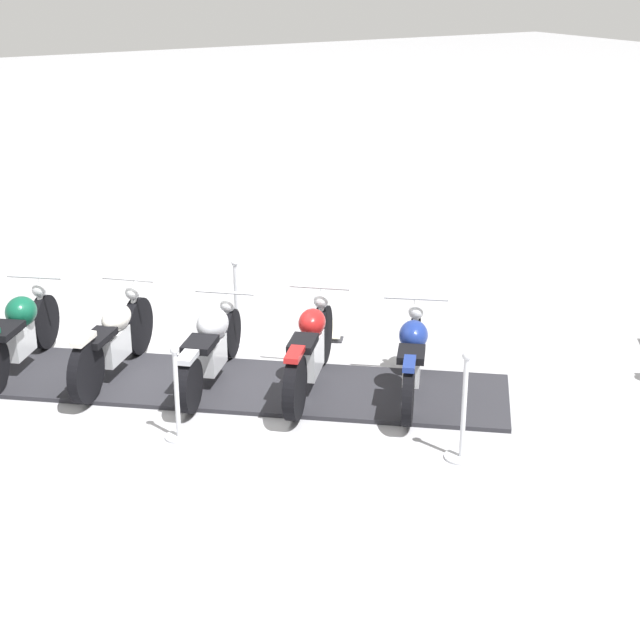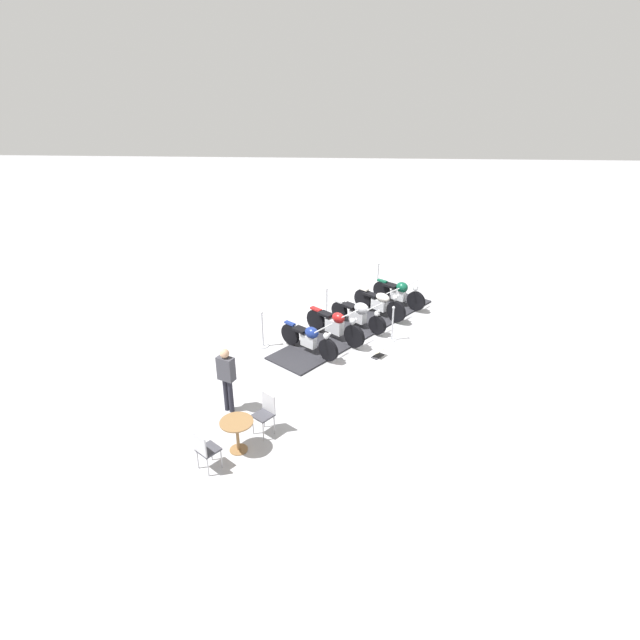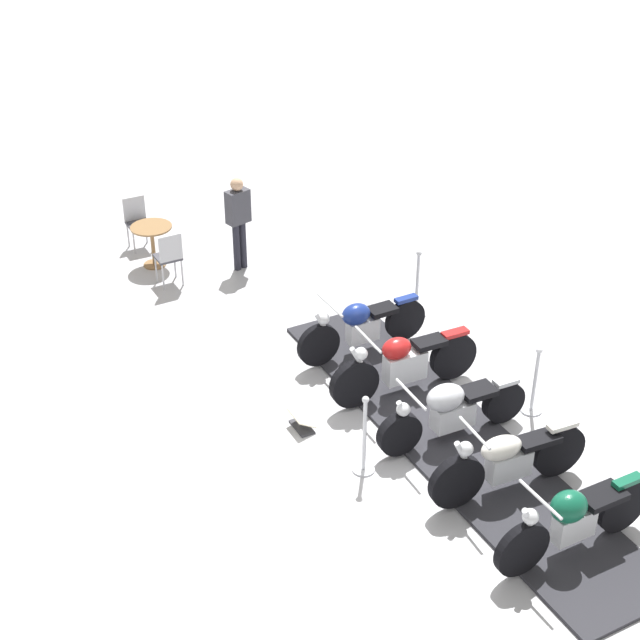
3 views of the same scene
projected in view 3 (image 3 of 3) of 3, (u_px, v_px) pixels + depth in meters
ground_plane at (451, 439)px, 12.38m from camera, size 80.00×80.00×0.00m
display_platform at (451, 437)px, 12.37m from camera, size 5.36×6.27×0.05m
motorcycle_navy at (361, 325)px, 13.86m from camera, size 1.77×1.39×0.97m
motorcycle_maroon at (404, 363)px, 12.98m from camera, size 1.83×1.58×1.04m
motorcycle_chrome at (451, 409)px, 12.11m from camera, size 1.76×1.53×0.89m
motorcycle_cream at (508, 459)px, 11.23m from camera, size 1.67×1.54×1.04m
motorcycle_forest at (573, 518)px, 10.34m from camera, size 1.73×1.39×1.00m
stanchion_right_mid at (364, 444)px, 11.64m from camera, size 0.29×0.29×1.13m
stanchion_left_mid at (534, 389)px, 12.73m from camera, size 0.30×0.30×1.03m
stanchion_left_front at (417, 295)px, 14.92m from camera, size 0.34×0.34×1.15m
info_placard at (302, 423)px, 12.55m from camera, size 0.43×0.45×0.24m
cafe_table at (152, 236)px, 16.28m from camera, size 0.72×0.72×0.75m
cafe_chair_near_table at (137, 220)px, 16.91m from camera, size 0.56×0.56×0.94m
cafe_chair_across_table at (169, 255)px, 15.66m from camera, size 0.56×0.56×0.98m
bystander_person at (238, 215)px, 15.96m from camera, size 0.46×0.37×1.68m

